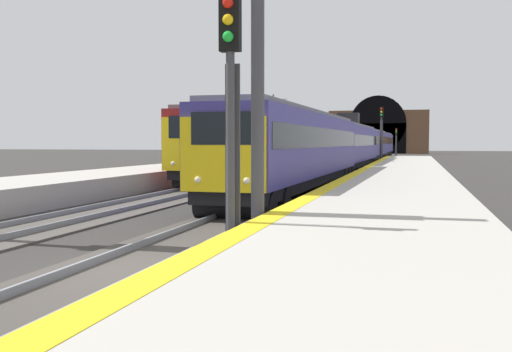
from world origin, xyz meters
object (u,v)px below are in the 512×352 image
at_px(overhead_signal_gantry, 67,20).
at_px(railway_signal_near, 231,104).
at_px(train_main_approaching, 360,144).
at_px(railway_signal_far, 396,139).
at_px(railway_signal_mid, 381,131).
at_px(train_adjacent_platform, 286,142).
at_px(catenary_mast_near, 273,127).

bearing_deg(overhead_signal_gantry, railway_signal_near, -110.33).
height_order(train_main_approaching, railway_signal_far, railway_signal_far).
relative_size(railway_signal_mid, railway_signal_far, 1.22).
relative_size(train_adjacent_platform, railway_signal_near, 8.36).
relative_size(railway_signal_far, catenary_mast_near, 0.57).
relative_size(railway_signal_far, overhead_signal_gantry, 0.52).
bearing_deg(catenary_mast_near, railway_signal_far, -23.64).
xyz_separation_m(train_main_approaching, railway_signal_mid, (1.55, -1.89, 1.33)).
distance_m(railway_signal_mid, overhead_signal_gantry, 47.43).
bearing_deg(overhead_signal_gantry, train_adjacent_platform, 4.06).
distance_m(train_adjacent_platform, railway_signal_far, 57.71).
bearing_deg(railway_signal_mid, catenary_mast_near, -133.63).
bearing_deg(catenary_mast_near, overhead_signal_gantry, -170.97).
distance_m(railway_signal_near, railway_signal_mid, 48.82).
distance_m(railway_signal_far, overhead_signal_gantry, 92.71).
height_order(railway_signal_near, railway_signal_far, railway_signal_near).
height_order(train_main_approaching, railway_signal_mid, railway_signal_mid).
relative_size(train_adjacent_platform, railway_signal_mid, 7.29).
relative_size(railway_signal_near, catenary_mast_near, 0.61).
height_order(train_adjacent_platform, railway_signal_mid, railway_signal_mid).
height_order(train_main_approaching, train_adjacent_platform, train_adjacent_platform).
distance_m(railway_signal_mid, railway_signal_far, 45.40).
bearing_deg(railway_signal_near, train_adjacent_platform, -169.40).
height_order(train_adjacent_platform, railway_signal_near, railway_signal_near).
xyz_separation_m(railway_signal_far, catenary_mast_near, (-32.03, 14.02, 1.36)).
bearing_deg(railway_signal_far, train_adjacent_platform, -6.88).
height_order(railway_signal_far, catenary_mast_near, catenary_mast_near).
bearing_deg(train_main_approaching, railway_signal_mid, 130.39).
height_order(train_main_approaching, overhead_signal_gantry, overhead_signal_gantry).
distance_m(train_main_approaching, overhead_signal_gantry, 45.81).
bearing_deg(train_main_approaching, railway_signal_near, 3.42).
distance_m(train_adjacent_platform, overhead_signal_gantry, 35.49).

